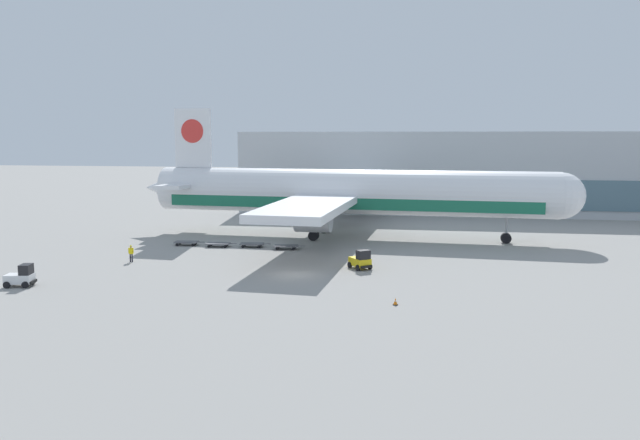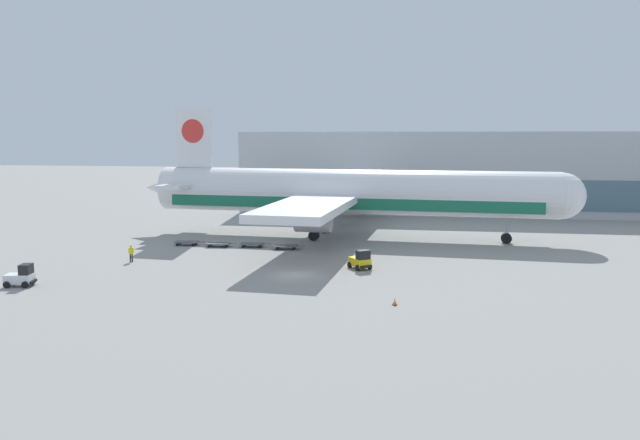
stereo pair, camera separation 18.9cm
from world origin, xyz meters
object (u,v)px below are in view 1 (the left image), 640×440
at_px(baggage_tug_mid, 21,277).
at_px(traffic_cone_near, 395,301).
at_px(baggage_dolly_trail, 286,246).
at_px(airplane_main, 344,193).
at_px(baggage_tug_foreground, 361,260).
at_px(baggage_dolly_second, 218,244).
at_px(ground_crew_near, 131,252).
at_px(baggage_dolly_third, 252,244).
at_px(baggage_dolly_lead, 186,242).

bearing_deg(baggage_tug_mid, traffic_cone_near, -12.27).
xyz_separation_m(baggage_tug_mid, baggage_dolly_trail, (19.48, 21.61, -0.49)).
xyz_separation_m(airplane_main, baggage_tug_foreground, (4.00, -19.20, -4.96)).
relative_size(baggage_dolly_second, ground_crew_near, 2.05).
relative_size(baggage_tug_foreground, baggage_dolly_second, 0.75).
distance_m(baggage_tug_mid, baggage_dolly_third, 27.00).
bearing_deg(traffic_cone_near, ground_crew_near, 156.05).
bearing_deg(baggage_tug_foreground, airplane_main, 155.31).
bearing_deg(baggage_dolly_second, baggage_dolly_lead, 168.66).
bearing_deg(baggage_dolly_trail, baggage_dolly_second, 172.55).
bearing_deg(baggage_dolly_third, baggage_tug_mid, -129.69).
bearing_deg(baggage_dolly_third, ground_crew_near, -139.59).
bearing_deg(traffic_cone_near, baggage_dolly_lead, 138.58).
height_order(airplane_main, baggage_dolly_second, airplane_main).
xyz_separation_m(airplane_main, baggage_dolly_lead, (-18.37, -8.99, -5.45)).
bearing_deg(traffic_cone_near, baggage_dolly_third, 127.79).
bearing_deg(ground_crew_near, baggage_dolly_lead, 75.29).
xyz_separation_m(baggage_dolly_lead, ground_crew_near, (-2.06, -10.63, 0.70)).
relative_size(baggage_tug_mid, baggage_dolly_third, 0.71).
xyz_separation_m(airplane_main, baggage_dolly_third, (-10.11, -8.91, -5.45)).
bearing_deg(baggage_dolly_second, baggage_tug_foreground, -33.95).
bearing_deg(baggage_dolly_second, airplane_main, 27.93).
bearing_deg(baggage_dolly_lead, airplane_main, 20.43).
bearing_deg(baggage_dolly_lead, baggage_dolly_second, -11.34).
height_order(baggage_tug_foreground, baggage_dolly_lead, baggage_tug_foreground).
bearing_deg(traffic_cone_near, baggage_tug_mid, 178.34).
height_order(baggage_tug_foreground, baggage_dolly_trail, baggage_tug_foreground).
bearing_deg(airplane_main, baggage_tug_mid, -125.31).
xyz_separation_m(baggage_dolly_lead, baggage_dolly_trail, (12.63, -0.68, 0.00)).
bearing_deg(baggage_dolly_third, baggage_tug_foreground, -41.74).
bearing_deg(baggage_tug_mid, baggage_dolly_third, 45.34).
xyz_separation_m(baggage_dolly_second, traffic_cone_near, (22.16, -22.83, -0.11)).
height_order(baggage_tug_foreground, baggage_tug_mid, same).
relative_size(baggage_dolly_lead, ground_crew_near, 2.05).
distance_m(baggage_dolly_third, traffic_cone_near, 29.52).
distance_m(baggage_dolly_second, baggage_dolly_third, 4.10).
height_order(baggage_dolly_lead, baggage_dolly_trail, same).
xyz_separation_m(baggage_dolly_lead, baggage_dolly_second, (4.20, -0.42, 0.00)).
height_order(baggage_dolly_third, ground_crew_near, ground_crew_near).
bearing_deg(baggage_dolly_trail, baggage_dolly_lead, 171.26).
xyz_separation_m(airplane_main, ground_crew_near, (-20.43, -19.62, -4.75)).
xyz_separation_m(baggage_tug_foreground, baggage_dolly_third, (-14.11, 10.29, -0.49)).
relative_size(baggage_tug_mid, baggage_dolly_lead, 0.71).
bearing_deg(baggage_dolly_lead, baggage_dolly_trail, -8.74).
distance_m(airplane_main, baggage_dolly_lead, 21.17).
bearing_deg(baggage_dolly_second, baggage_dolly_trail, -7.45).
distance_m(airplane_main, traffic_cone_near, 33.68).
xyz_separation_m(baggage_tug_foreground, traffic_cone_near, (3.98, -13.04, -0.60)).
relative_size(baggage_dolly_third, baggage_dolly_trail, 1.00).
height_order(baggage_tug_mid, baggage_dolly_third, baggage_tug_mid).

